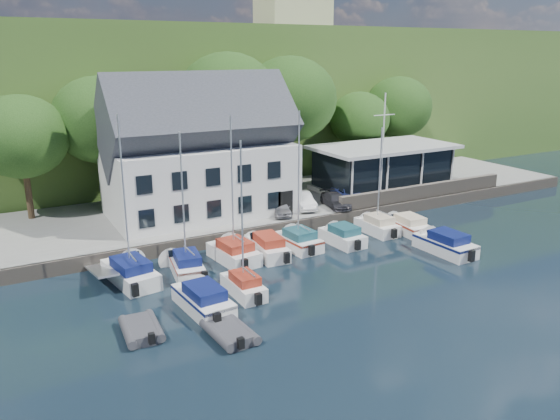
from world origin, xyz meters
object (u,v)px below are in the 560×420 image
at_px(boat_r1_1, 183,206).
at_px(dinghy_1, 230,331).
at_px(boat_r1_7, 408,223).
at_px(boat_r2_1, 242,226).
at_px(flagpole, 383,147).
at_px(boat_r1_2, 232,194).
at_px(boat_r1_6, 380,177).
at_px(harbor_building, 199,159).
at_px(car_blue, 349,194).
at_px(boat_r2_4, 445,242).
at_px(car_white, 302,200).
at_px(boat_r1_5, 342,234).
at_px(car_dgrey, 336,200).
at_px(boat_r1_4, 299,188).
at_px(car_silver, 281,208).
at_px(boat_r1_3, 267,245).
at_px(club_pavilion, 383,167).
at_px(boat_r1_0, 125,207).
at_px(boat_r2_0, 203,297).
at_px(dinghy_0, 141,328).

bearing_deg(boat_r1_1, dinghy_1, -86.57).
bearing_deg(boat_r1_7, boat_r2_1, -160.81).
relative_size(flagpole, dinghy_1, 2.86).
distance_m(boat_r1_2, boat_r1_6, 12.12).
bearing_deg(harbor_building, boat_r1_6, -37.47).
relative_size(harbor_building, dinghy_1, 4.48).
relative_size(car_blue, boat_r2_1, 0.45).
bearing_deg(boat_r2_4, boat_r1_7, 78.51).
relative_size(car_white, boat_r2_1, 0.49).
xyz_separation_m(boat_r1_5, boat_r2_1, (-9.98, -4.34, 3.40)).
distance_m(car_dgrey, boat_r1_4, 8.52).
bearing_deg(car_silver, car_white, 36.82).
height_order(boat_r1_3, boat_r1_7, boat_r1_3).
bearing_deg(boat_r1_4, car_blue, 29.91).
bearing_deg(boat_r1_7, boat_r1_2, -178.98).
bearing_deg(boat_r1_4, boat_r1_5, -16.36).
bearing_deg(dinghy_1, car_silver, 49.16).
height_order(club_pavilion, car_silver, club_pavilion).
bearing_deg(harbor_building, boat_r1_0, -132.28).
relative_size(car_white, boat_r1_2, 0.43).
bearing_deg(boat_r1_4, boat_r1_1, 179.38).
bearing_deg(boat_r2_0, car_white, 36.81).
height_order(boat_r1_4, boat_r1_6, boat_r1_4).
relative_size(car_white, dinghy_1, 1.25).
relative_size(car_silver, car_blue, 0.90).
relative_size(club_pavilion, car_white, 3.30).
bearing_deg(boat_r1_4, car_dgrey, 32.22).
relative_size(car_dgrey, car_blue, 1.04).
relative_size(car_silver, boat_r1_7, 0.58).
relative_size(harbor_building, boat_r1_6, 1.63).
height_order(car_silver, dinghy_1, car_silver).
height_order(club_pavilion, boat_r1_4, boat_r1_4).
bearing_deg(boat_r2_1, boat_r1_3, 49.96).
bearing_deg(boat_r1_1, boat_r2_1, -58.71).
bearing_deg(boat_r2_1, boat_r1_6, 20.01).
relative_size(boat_r1_1, boat_r1_6, 1.00).
height_order(boat_r1_5, dinghy_0, boat_r1_5).
distance_m(car_dgrey, boat_r1_0, 19.28).
height_order(boat_r1_7, dinghy_1, boat_r1_7).
xyz_separation_m(car_dgrey, boat_r2_1, (-13.10, -9.82, 2.56)).
distance_m(boat_r1_3, boat_r1_6, 10.33).
height_order(boat_r1_3, dinghy_1, boat_r1_3).
xyz_separation_m(boat_r1_6, boat_r2_0, (-16.54, -5.89, -3.66)).
bearing_deg(car_silver, dinghy_0, -122.94).
height_order(boat_r1_1, boat_r1_7, boat_r1_1).
bearing_deg(boat_r2_1, boat_r1_7, 14.12).
relative_size(car_silver, boat_r1_1, 0.38).
xyz_separation_m(boat_r1_4, boat_r2_4, (8.52, -5.68, -3.67)).
relative_size(boat_r1_0, boat_r1_7, 1.66).
bearing_deg(dinghy_1, club_pavilion, 32.63).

